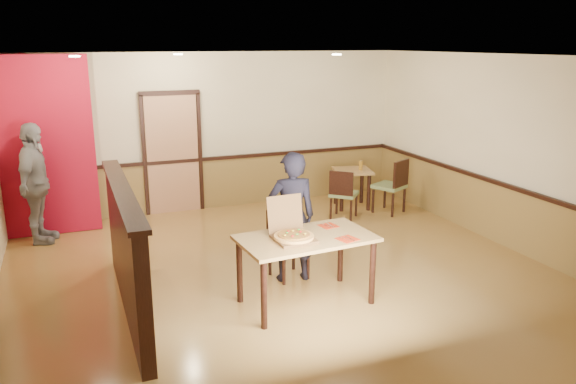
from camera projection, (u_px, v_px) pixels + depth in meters
name	position (u px, v px, depth m)	size (l,w,h in m)	color
floor	(287.00, 277.00, 7.32)	(7.00, 7.00, 0.00)	#AC8142
ceiling	(287.00, 56.00, 6.59)	(7.00, 7.00, 0.00)	black
wall_back	(216.00, 132.00, 10.09)	(7.00, 7.00, 0.00)	#FFF1C7
wall_right	(509.00, 152.00, 8.20)	(7.00, 7.00, 0.00)	#FFF1C7
wainscot_back	(218.00, 183.00, 10.31)	(7.00, 0.04, 0.90)	olive
chair_rail_back	(217.00, 158.00, 10.17)	(7.00, 0.06, 0.06)	black
wainscot_right	(501.00, 215.00, 8.43)	(0.04, 7.00, 0.90)	olive
chair_rail_right	(503.00, 185.00, 8.30)	(0.06, 7.00, 0.06)	black
back_door	(173.00, 154.00, 9.87)	(0.90, 0.06, 2.10)	tan
booth_partition	(126.00, 249.00, 6.23)	(0.20, 3.10, 1.44)	black
red_accent_panel	(40.00, 147.00, 8.62)	(1.60, 0.20, 2.78)	#A80C24
spot_a	(75.00, 56.00, 7.39)	(0.14, 0.14, 0.02)	#FFF0B2
spot_b	(178.00, 54.00, 8.55)	(0.14, 0.14, 0.02)	#FFF0B2
spot_c	(337.00, 54.00, 8.44)	(0.14, 0.14, 0.02)	#FFF0B2
main_table	(306.00, 246.00, 6.42)	(1.59, 0.98, 0.82)	#AC8148
diner_chair	(286.00, 240.00, 7.25)	(0.50, 0.50, 0.88)	olive
side_chair_left	(343.00, 192.00, 9.58)	(0.61, 0.61, 0.87)	olive
side_chair_right	(393.00, 184.00, 9.90)	(0.65, 0.65, 0.98)	olive
side_table	(352.00, 179.00, 10.28)	(0.80, 0.80, 0.70)	#AC8148
diner	(292.00, 217.00, 7.04)	(0.61, 0.40, 1.68)	black
passerby	(36.00, 184.00, 8.35)	(1.08, 0.45, 1.83)	gray
pizza_box	(292.00, 234.00, 6.30)	(0.44, 0.52, 0.45)	brown
pizza	(294.00, 236.00, 6.26)	(0.45, 0.45, 0.03)	#E9AD55
napkin_near	(347.00, 239.00, 6.31)	(0.26, 0.26, 0.01)	red
napkin_far	(328.00, 226.00, 6.76)	(0.23, 0.23, 0.01)	red
condiment	(361.00, 165.00, 10.20)	(0.07, 0.07, 0.17)	#9A6A1C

